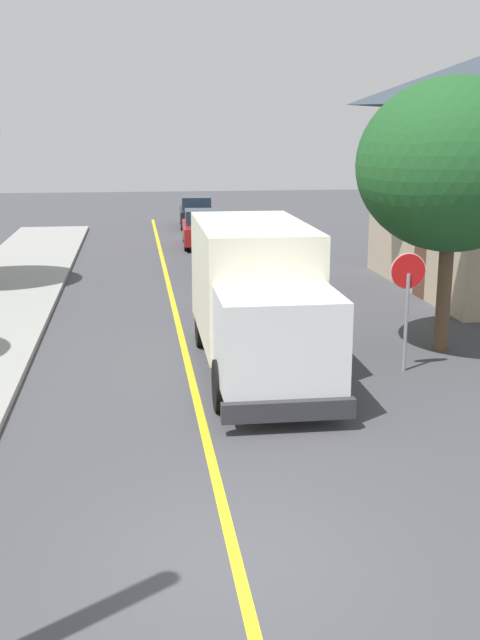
# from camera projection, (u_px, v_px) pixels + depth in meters

# --- Properties ---
(ground_plane) EXTENTS (120.00, 120.00, 0.00)m
(ground_plane) POSITION_uv_depth(u_px,v_px,m) (236.00, 562.00, 9.43)
(ground_plane) COLOR #424247
(centre_line_yellow) EXTENTS (0.16, 56.00, 0.01)m
(centre_line_yellow) POSITION_uv_depth(u_px,v_px,m) (183.00, 345.00, 19.04)
(centre_line_yellow) COLOR gold
(centre_line_yellow) RESTS_ON ground
(box_truck) EXTENTS (2.46, 7.20, 3.20)m
(box_truck) POSITION_uv_depth(u_px,v_px,m) (256.00, 291.00, 16.75)
(box_truck) COLOR #F2EDCC
(box_truck) RESTS_ON ground
(parked_car_near) EXTENTS (2.01, 4.48, 1.67)m
(parked_car_near) POSITION_uv_depth(u_px,v_px,m) (253.00, 274.00, 24.15)
(parked_car_near) COLOR #B7B7BC
(parked_car_near) RESTS_ON ground
(parked_car_mid) EXTENTS (1.95, 4.46, 1.67)m
(parked_car_mid) POSITION_uv_depth(u_px,v_px,m) (224.00, 247.00, 29.72)
(parked_car_mid) COLOR #2D4793
(parked_car_mid) RESTS_ON ground
(parked_car_far) EXTENTS (1.99, 4.47, 1.67)m
(parked_car_far) POSITION_uv_depth(u_px,v_px,m) (203.00, 229.00, 35.19)
(parked_car_far) COLOR maroon
(parked_car_far) RESTS_ON ground
(parked_car_furthest) EXTENTS (2.01, 4.48, 1.67)m
(parked_car_furthest) POSITION_uv_depth(u_px,v_px,m) (196.00, 213.00, 42.22)
(parked_car_furthest) COLOR black
(parked_car_furthest) RESTS_ON ground
(stop_sign) EXTENTS (0.80, 0.10, 2.65)m
(stop_sign) POSITION_uv_depth(u_px,v_px,m) (407.00, 289.00, 16.56)
(stop_sign) COLOR gray
(stop_sign) RESTS_ON ground
(street_tree_far_side) EXTENTS (4.44, 4.44, 6.44)m
(street_tree_far_side) POSITION_uv_depth(u_px,v_px,m) (452.00, 166.00, 17.49)
(street_tree_far_side) COLOR brown
(street_tree_far_side) RESTS_ON ground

